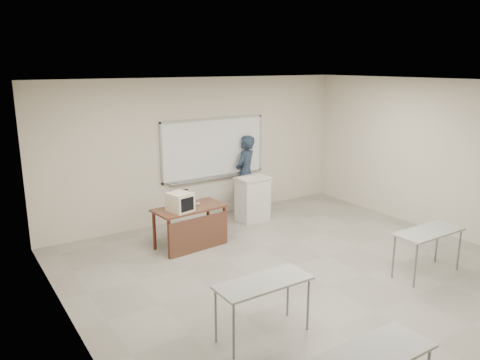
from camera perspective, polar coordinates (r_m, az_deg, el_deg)
floor at (r=7.35m, az=10.83°, el=-12.71°), size 7.00×8.00×0.01m
whiteboard at (r=10.10m, az=-3.23°, el=3.80°), size 2.48×0.10×1.31m
student_desks at (r=6.27m, az=19.83°, el=-11.36°), size 4.40×2.20×0.73m
instructor_desk at (r=8.48m, az=-5.81°, el=-4.96°), size 1.30×0.65×0.75m
podium at (r=9.96m, az=1.56°, el=-2.29°), size 0.67×0.49×0.94m
crt_monitor at (r=8.24m, az=-7.37°, el=-2.69°), size 0.37×0.41×0.35m
laptop at (r=8.58m, az=-7.27°, el=-2.75°), size 0.36×0.34×0.27m
mouse at (r=8.63m, az=-5.16°, el=-2.89°), size 0.10×0.08×0.04m
keyboard at (r=9.82m, az=0.59°, el=0.37°), size 0.41×0.15×0.02m
presenter at (r=10.55m, az=0.68°, el=0.83°), size 0.75×0.67×1.72m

